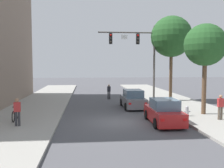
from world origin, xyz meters
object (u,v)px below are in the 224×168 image
(street_tree_second, at_px, (171,37))
(bicycle_leaning, at_px, (15,115))
(pedestrian_sidewalk_right_walker, at_px, (220,106))
(pedestrian_sidewalk_left_walker, at_px, (17,111))
(car_following_red, at_px, (164,112))
(fire_hydrant, at_px, (187,111))
(pedestrian_crossing_road, at_px, (109,91))
(street_tree_nearest, at_px, (205,45))
(car_lead_grey, at_px, (133,100))
(traffic_signal_mast, at_px, (139,49))

(street_tree_second, bearing_deg, bicycle_leaning, -147.16)
(pedestrian_sidewalk_right_walker, xyz_separation_m, street_tree_second, (-0.15, 9.53, 5.52))
(pedestrian_sidewalk_right_walker, distance_m, bicycle_leaning, 13.37)
(pedestrian_sidewalk_right_walker, bearing_deg, pedestrian_sidewalk_left_walker, -177.92)
(car_following_red, xyz_separation_m, fire_hydrant, (2.16, 1.53, -0.22))
(bicycle_leaning, height_order, fire_hydrant, bicycle_leaning)
(pedestrian_crossing_road, height_order, pedestrian_sidewalk_right_walker, pedestrian_sidewalk_right_walker)
(pedestrian_sidewalk_right_walker, height_order, street_tree_second, street_tree_second)
(fire_hydrant, distance_m, street_tree_nearest, 4.92)
(car_following_red, distance_m, pedestrian_sidewalk_right_walker, 3.86)
(car_lead_grey, xyz_separation_m, street_tree_nearest, (4.51, -4.07, 4.43))
(traffic_signal_mast, xyz_separation_m, car_following_red, (-0.35, -9.60, -4.58))
(pedestrian_sidewalk_right_walker, bearing_deg, street_tree_nearest, 95.00)
(pedestrian_sidewalk_right_walker, distance_m, street_tree_second, 11.02)
(bicycle_leaning, relative_size, street_tree_nearest, 0.27)
(traffic_signal_mast, relative_size, pedestrian_sidewalk_left_walker, 4.57)
(traffic_signal_mast, bearing_deg, fire_hydrant, -77.31)
(car_lead_grey, height_order, pedestrian_sidewalk_left_walker, pedestrian_sidewalk_left_walker)
(car_lead_grey, distance_m, street_tree_nearest, 7.52)
(car_lead_grey, relative_size, pedestrian_sidewalk_left_walker, 2.59)
(pedestrian_crossing_road, height_order, fire_hydrant, pedestrian_crossing_road)
(car_lead_grey, bearing_deg, street_tree_second, 37.13)
(traffic_signal_mast, distance_m, car_following_red, 10.64)
(car_lead_grey, relative_size, bicycle_leaning, 2.40)
(pedestrian_sidewalk_right_walker, bearing_deg, bicycle_leaning, 175.58)
(pedestrian_crossing_road, bearing_deg, bicycle_leaning, -123.00)
(car_following_red, relative_size, street_tree_nearest, 0.65)
(pedestrian_crossing_road, xyz_separation_m, fire_hydrant, (4.60, -10.45, -0.41))
(pedestrian_sidewalk_left_walker, relative_size, fire_hydrant, 2.28)
(car_following_red, relative_size, pedestrian_sidewalk_right_walker, 2.61)
(pedestrian_sidewalk_left_walker, relative_size, pedestrian_crossing_road, 1.00)
(car_following_red, relative_size, street_tree_second, 0.50)
(pedestrian_crossing_road, relative_size, street_tree_nearest, 0.25)
(pedestrian_sidewalk_left_walker, relative_size, bicycle_leaning, 0.93)
(pedestrian_sidewalk_right_walker, distance_m, fire_hydrant, 2.27)
(bicycle_leaning, xyz_separation_m, street_tree_nearest, (13.15, 1.00, 4.61))
(pedestrian_crossing_road, bearing_deg, traffic_signal_mast, -40.60)
(pedestrian_sidewalk_right_walker, bearing_deg, car_lead_grey, 127.54)
(traffic_signal_mast, height_order, car_following_red, traffic_signal_mast)
(traffic_signal_mast, height_order, pedestrian_sidewalk_left_walker, traffic_signal_mast)
(bicycle_leaning, height_order, street_tree_nearest, street_tree_nearest)
(traffic_signal_mast, height_order, fire_hydrant, traffic_signal_mast)
(pedestrian_sidewalk_right_walker, xyz_separation_m, bicycle_leaning, (-13.32, 1.03, -0.52))
(bicycle_leaning, distance_m, fire_hydrant, 11.65)
(fire_hydrant, height_order, street_tree_second, street_tree_second)
(traffic_signal_mast, distance_m, pedestrian_sidewalk_left_walker, 14.26)
(pedestrian_crossing_road, bearing_deg, street_tree_second, -20.90)
(car_lead_grey, bearing_deg, street_tree_nearest, -42.08)
(traffic_signal_mast, xyz_separation_m, pedestrian_sidewalk_right_walker, (3.50, -9.49, -4.24))
(traffic_signal_mast, height_order, street_tree_second, street_tree_second)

